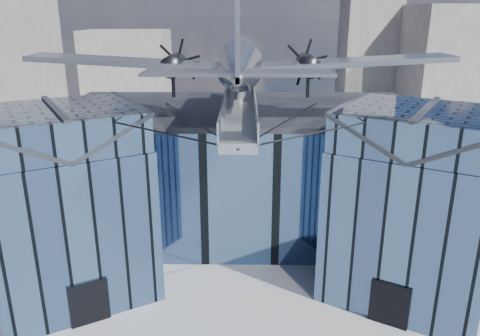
{
  "coord_description": "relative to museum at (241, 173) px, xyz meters",
  "views": [
    {
      "loc": [
        0.28,
        -27.06,
        16.94
      ],
      "look_at": [
        0.0,
        2.0,
        7.2
      ],
      "focal_mm": 35.0,
      "sensor_mm": 36.0,
      "label": 1
    }
  ],
  "objects": [
    {
      "name": "museum",
      "position": [
        0.0,
        0.0,
        0.0
      ],
      "size": [
        32.88,
        24.5,
        17.6
      ],
      "color": "#436088",
      "rests_on": "ground"
    },
    {
      "name": "ground_plane",
      "position": [
        -0.0,
        -5.82,
        -5.54
      ],
      "size": [
        120.0,
        120.0,
        0.0
      ],
      "primitive_type": "plane",
      "color": "gray"
    },
    {
      "name": "bg_towers",
      "position": [
        1.45,
        44.67,
        4.47
      ],
      "size": [
        77.0,
        24.5,
        26.0
      ],
      "color": "gray",
      "rests_on": "ground"
    }
  ]
}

